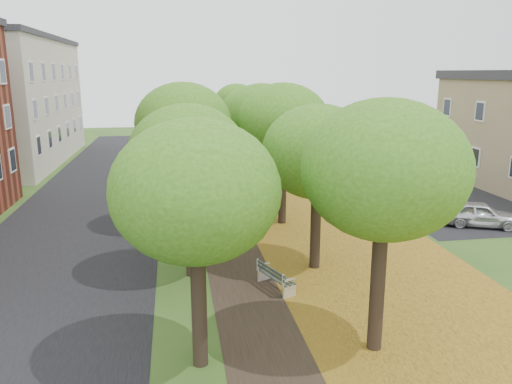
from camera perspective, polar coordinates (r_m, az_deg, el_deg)
name	(u,v)px	position (r m, az deg, el deg)	size (l,w,h in m)	color
ground	(282,356)	(14.19, 3.04, -18.22)	(120.00, 120.00, 0.00)	#2D4C19
street_asphalt	(85,216)	(28.21, -18.92, -2.56)	(8.00, 70.00, 0.01)	black
footpath	(225,209)	(27.92, -3.57, -1.99)	(3.20, 70.00, 0.01)	black
leaf_verge	(312,206)	(28.83, 6.37, -1.55)	(7.50, 70.00, 0.01)	#A3871E
parking_lot	(440,196)	(32.99, 20.25, -0.39)	(9.00, 16.00, 0.01)	black
tree_row_west	(182,125)	(26.91, -8.42, 7.62)	(4.20, 34.20, 6.57)	black
tree_row_east	(271,123)	(27.42, 1.75, 7.86)	(4.20, 34.20, 6.57)	black
bench	(275,277)	(17.81, 2.16, -9.68)	(1.14, 1.89, 0.86)	#2B362F
car_silver	(480,214)	(27.09, 24.22, -2.32)	(1.47, 3.66, 1.25)	silver
car_red	(428,199)	(28.96, 19.09, -0.78)	(1.44, 4.12, 1.36)	maroon
car_grey	(418,193)	(30.24, 18.06, -0.16)	(1.83, 4.51, 1.31)	#38383E
car_white	(392,178)	(34.45, 15.27, 1.61)	(2.10, 4.55, 1.26)	white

